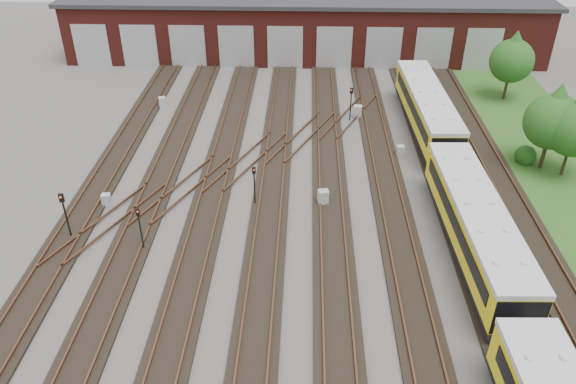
{
  "coord_description": "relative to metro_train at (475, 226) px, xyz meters",
  "views": [
    {
      "loc": [
        0.22,
        -22.14,
        20.71
      ],
      "look_at": [
        -0.78,
        7.01,
        2.0
      ],
      "focal_mm": 35.0,
      "sensor_mm": 36.0,
      "label": 1
    }
  ],
  "objects": [
    {
      "name": "tree_1",
      "position": [
        7.48,
        10.03,
        2.34
      ],
      "size": [
        3.97,
        3.97,
        6.57
      ],
      "color": "#322316",
      "rests_on": "ground"
    },
    {
      "name": "signal_mast_3",
      "position": [
        -6.0,
        17.65,
        0.01
      ],
      "size": [
        0.28,
        0.27,
        2.94
      ],
      "rotation": [
        0.0,
        0.0,
        -0.34
      ],
      "color": "black",
      "rests_on": "ground"
    },
    {
      "name": "signal_mast_0",
      "position": [
        -23.85,
        0.54,
        0.15
      ],
      "size": [
        0.29,
        0.27,
        3.16
      ],
      "rotation": [
        0.0,
        0.0,
        0.13
      ],
      "color": "black",
      "rests_on": "ground"
    },
    {
      "name": "bush_1",
      "position": [
        6.58,
        10.86,
        -1.11
      ],
      "size": [
        1.55,
        1.55,
        1.55
      ],
      "primitive_type": "sphere",
      "color": "#194B15",
      "rests_on": "ground"
    },
    {
      "name": "relay_cabinet_4",
      "position": [
        -5.31,
        18.18,
        -1.32
      ],
      "size": [
        0.73,
        0.63,
        1.12
      ],
      "primitive_type": "cube",
      "rotation": [
        0.0,
        0.0,
        -0.11
      ],
      "color": "#AAADAF",
      "rests_on": "ground"
    },
    {
      "name": "relay_cabinet_0",
      "position": [
        -22.71,
        4.01,
        -1.43
      ],
      "size": [
        0.55,
        0.47,
        0.91
      ],
      "primitive_type": "cube",
      "rotation": [
        0.0,
        0.0,
        0.02
      ],
      "color": "#AAADAF",
      "rests_on": "ground"
    },
    {
      "name": "ground",
      "position": [
        -10.0,
        -4.01,
        -1.88
      ],
      "size": [
        120.0,
        120.0,
        0.0
      ],
      "primitive_type": "plane",
      "color": "#484543",
      "rests_on": "ground"
    },
    {
      "name": "bush_2",
      "position": [
        9.69,
        30.79,
        -1.16
      ],
      "size": [
        1.45,
        1.45,
        1.45
      ],
      "primitive_type": "sphere",
      "color": "#194B15",
      "rests_on": "ground"
    },
    {
      "name": "relay_cabinet_3",
      "position": [
        -2.59,
        11.4,
        -1.43
      ],
      "size": [
        0.58,
        0.49,
        0.91
      ],
      "primitive_type": "cube",
      "rotation": [
        0.0,
        0.0,
        0.08
      ],
      "color": "#AAADAF",
      "rests_on": "ground"
    },
    {
      "name": "signal_mast_1",
      "position": [
        -19.16,
        -0.47,
        -0.03
      ],
      "size": [
        0.25,
        0.24,
        2.91
      ],
      "rotation": [
        0.0,
        0.0,
        0.35
      ],
      "color": "black",
      "rests_on": "ground"
    },
    {
      "name": "tree_0",
      "position": [
        8.44,
        22.69,
        2.21
      ],
      "size": [
        3.85,
        3.85,
        6.38
      ],
      "color": "#322316",
      "rests_on": "ground"
    },
    {
      "name": "metro_train",
      "position": [
        0.0,
        0.0,
        0.0
      ],
      "size": [
        3.06,
        46.75,
        3.03
      ],
      "rotation": [
        0.0,
        0.0,
        0.03
      ],
      "color": "black",
      "rests_on": "ground"
    },
    {
      "name": "maintenance_shed",
      "position": [
        -10.01,
        35.97,
        1.32
      ],
      "size": [
        51.0,
        12.5,
        6.35
      ],
      "color": "#571B15",
      "rests_on": "ground"
    },
    {
      "name": "relay_cabinet_1",
      "position": [
        -22.52,
        19.67,
        -1.38
      ],
      "size": [
        0.71,
        0.64,
        1.01
      ],
      "primitive_type": "cube",
      "rotation": [
        0.0,
        0.0,
        0.26
      ],
      "color": "#AAADAF",
      "rests_on": "ground"
    },
    {
      "name": "signal_mast_2",
      "position": [
        -13.0,
        4.47,
        -0.05
      ],
      "size": [
        0.25,
        0.24,
        2.86
      ],
      "rotation": [
        0.0,
        0.0,
        0.23
      ],
      "color": "black",
      "rests_on": "ground"
    },
    {
      "name": "relay_cabinet_2",
      "position": [
        -8.53,
        4.65,
        -1.34
      ],
      "size": [
        0.76,
        0.67,
        1.1
      ],
      "primitive_type": "cube",
      "rotation": [
        0.0,
        0.0,
        0.21
      ],
      "color": "#AAADAF",
      "rests_on": "ground"
    },
    {
      "name": "track_network",
      "position": [
        -10.17,
        -3.42,
        -1.78
      ],
      "size": [
        30.4,
        70.0,
        0.33
      ],
      "color": "black",
      "rests_on": "ground"
    }
  ]
}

